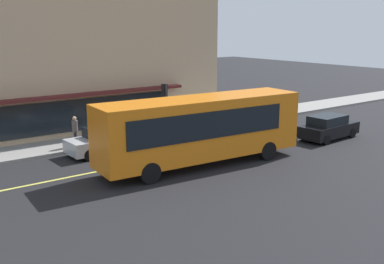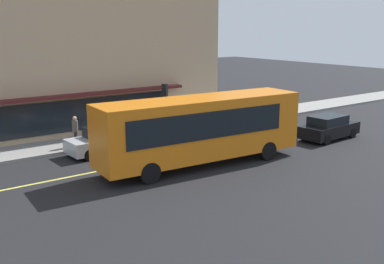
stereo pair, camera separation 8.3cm
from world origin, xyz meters
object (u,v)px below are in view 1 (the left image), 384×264
car_silver (106,140)px  pedestrian_near_storefront (75,128)px  car_black (328,127)px  bus (202,127)px  traffic_light (165,97)px

car_silver → pedestrian_near_storefront: pedestrian_near_storefront is taller
car_black → pedestrian_near_storefront: 15.56m
bus → pedestrian_near_storefront: bus is taller
bus → car_black: size_ratio=2.56×
car_black → pedestrian_near_storefront: pedestrian_near_storefront is taller
traffic_light → car_silver: bearing=-161.0°
bus → car_silver: (-2.93, 4.96, -1.24)m
traffic_light → bus: bearing=-108.1°
car_black → pedestrian_near_storefront: size_ratio=2.47×
pedestrian_near_storefront → bus: bearing=-60.1°
car_silver → car_black: bearing=-22.6°
bus → traffic_light: size_ratio=3.52×
car_silver → car_black: same height
traffic_light → car_black: traffic_light is taller
traffic_light → pedestrian_near_storefront: size_ratio=1.80×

